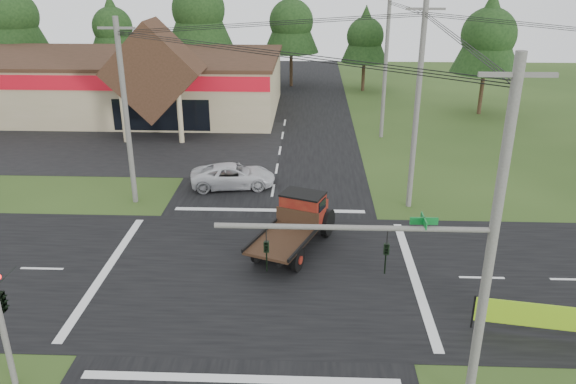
{
  "coord_description": "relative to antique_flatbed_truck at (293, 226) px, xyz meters",
  "views": [
    {
      "loc": [
        2.22,
        -22.07,
        13.02
      ],
      "look_at": [
        1.15,
        4.45,
        2.2
      ],
      "focal_mm": 35.0,
      "sensor_mm": 36.0,
      "label": 1
    }
  ],
  "objects": [
    {
      "name": "utility_pole_ne",
      "position": [
        6.52,
        5.61,
        4.61
      ],
      "size": [
        2.0,
        0.3,
        11.5
      ],
      "color": "#595651",
      "rests_on": "ground"
    },
    {
      "name": "tree_row_d",
      "position": [
        -1.48,
        39.61,
        6.09
      ],
      "size": [
        6.16,
        6.16,
        11.11
      ],
      "color": "#332316",
      "rests_on": "ground"
    },
    {
      "name": "tree_row_b",
      "position": [
        -21.48,
        39.61,
        5.42
      ],
      "size": [
        5.6,
        5.6,
        10.1
      ],
      "color": "#332316",
      "rests_on": "ground"
    },
    {
      "name": "tree_row_c",
      "position": [
        -11.48,
        38.61,
        7.44
      ],
      "size": [
        7.28,
        7.28,
        13.13
      ],
      "color": "#332316",
      "rests_on": "ground"
    },
    {
      "name": "ground",
      "position": [
        -1.48,
        -2.39,
        -1.28
      ],
      "size": [
        120.0,
        120.0,
        0.0
      ],
      "primitive_type": "plane",
      "color": "#294217",
      "rests_on": "ground"
    },
    {
      "name": "road_ew",
      "position": [
        -1.48,
        -2.39,
        -1.27
      ],
      "size": [
        120.0,
        12.0,
        0.02
      ],
      "primitive_type": "cube",
      "color": "black",
      "rests_on": "ground"
    },
    {
      "name": "traffic_signal_mast",
      "position": [
        4.34,
        -9.89,
        3.14
      ],
      "size": [
        8.12,
        0.24,
        7.0
      ],
      "color": "#595651",
      "rests_on": "ground"
    },
    {
      "name": "utility_pole_nr",
      "position": [
        6.02,
        -9.89,
        4.36
      ],
      "size": [
        2.0,
        0.3,
        11.0
      ],
      "color": "#595651",
      "rests_on": "ground"
    },
    {
      "name": "tree_row_e",
      "position": [
        6.52,
        37.61,
        4.75
      ],
      "size": [
        5.04,
        5.04,
        9.09
      ],
      "color": "#332316",
      "rests_on": "ground"
    },
    {
      "name": "roadside_banner",
      "position": [
        9.09,
        -6.46,
        -0.57
      ],
      "size": [
        4.16,
        0.8,
        1.43
      ],
      "primitive_type": null,
      "rotation": [
        0.0,
        0.0,
        -0.16
      ],
      "color": "#7FB418",
      "rests_on": "ground"
    },
    {
      "name": "utility_pole_n",
      "position": [
        6.52,
        19.61,
        4.46
      ],
      "size": [
        2.0,
        0.3,
        11.2
      ],
      "color": "#595651",
      "rests_on": "ground"
    },
    {
      "name": "tree_row_a",
      "position": [
        -31.48,
        37.61,
        6.77
      ],
      "size": [
        6.72,
        6.72,
        12.12
      ],
      "color": "#332316",
      "rests_on": "ground"
    },
    {
      "name": "road_ns",
      "position": [
        -1.48,
        -2.39,
        -1.27
      ],
      "size": [
        12.0,
        120.0,
        0.02
      ],
      "primitive_type": "cube",
      "color": "black",
      "rests_on": "ground"
    },
    {
      "name": "white_pickup",
      "position": [
        -4.02,
        8.24,
        -0.56
      ],
      "size": [
        5.52,
        3.14,
        1.45
      ],
      "primitive_type": "imported",
      "rotation": [
        0.0,
        0.0,
        1.72
      ],
      "color": "silver",
      "rests_on": "ground"
    },
    {
      "name": "antique_flatbed_truck",
      "position": [
        0.0,
        0.0,
        0.0
      ],
      "size": [
        4.44,
        6.57,
        2.57
      ],
      "primitive_type": null,
      "rotation": [
        0.0,
        0.0,
        -0.38
      ],
      "color": "#590C0C",
      "rests_on": "ground"
    },
    {
      "name": "cvs_building",
      "position": [
        -17.18,
        27.18,
        1.5
      ],
      "size": [
        30.4,
        18.2,
        9.19
      ],
      "color": "tan",
      "rests_on": "ground"
    },
    {
      "name": "utility_pole_nw",
      "position": [
        -9.48,
        5.61,
        4.1
      ],
      "size": [
        2.0,
        0.3,
        10.5
      ],
      "color": "#595651",
      "rests_on": "ground"
    },
    {
      "name": "parking_apron",
      "position": [
        -15.48,
        16.61,
        -1.27
      ],
      "size": [
        28.0,
        14.0,
        0.02
      ],
      "primitive_type": "cube",
      "color": "black",
      "rests_on": "ground"
    },
    {
      "name": "tree_side_ne",
      "position": [
        16.52,
        27.61,
        6.09
      ],
      "size": [
        6.16,
        6.16,
        11.11
      ],
      "color": "#332316",
      "rests_on": "ground"
    }
  ]
}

